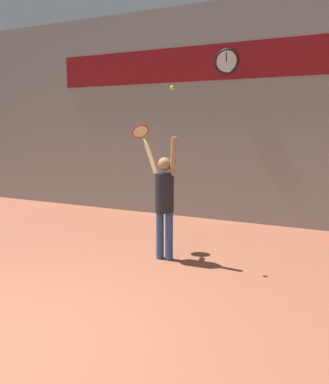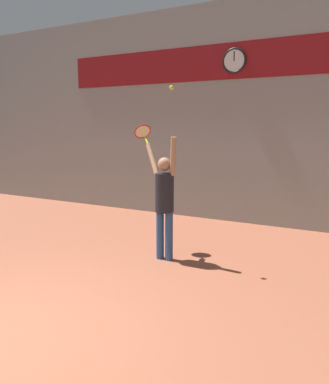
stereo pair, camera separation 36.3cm
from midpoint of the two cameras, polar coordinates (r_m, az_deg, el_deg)
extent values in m
cube|color=gray|center=(9.12, 7.76, 11.52)|extent=(18.00, 0.10, 5.00)
cube|color=maroon|center=(9.17, 7.81, 18.92)|extent=(7.67, 0.02, 0.79)
cylinder|color=white|center=(8.96, 11.78, 19.02)|extent=(0.51, 0.02, 0.51)
torus|color=black|center=(8.96, 11.78, 19.02)|extent=(0.56, 0.05, 0.56)
cube|color=black|center=(8.96, 11.78, 19.60)|extent=(0.02, 0.01, 0.20)
cylinder|color=#2D4C7F|center=(6.40, 0.95, -6.56)|extent=(0.13, 0.13, 0.83)
cylinder|color=#2D4C7F|center=(6.33, 2.34, -6.76)|extent=(0.13, 0.13, 0.83)
cylinder|color=black|center=(6.19, 1.68, -0.09)|extent=(0.31, 0.31, 0.65)
sphere|color=tan|center=(6.13, 1.70, 4.26)|extent=(0.22, 0.22, 0.22)
cylinder|color=tan|center=(6.03, 3.04, 5.43)|extent=(0.18, 0.17, 0.63)
cylinder|color=tan|center=(6.37, -0.20, 5.02)|extent=(0.42, 0.37, 0.53)
cylinder|color=yellow|center=(6.61, -1.17, 7.82)|extent=(0.16, 0.14, 0.15)
torus|color=red|center=(6.79, -1.81, 9.18)|extent=(0.36, 0.38, 0.26)
cylinder|color=beige|center=(6.79, -1.81, 9.18)|extent=(0.30, 0.31, 0.21)
sphere|color=#CCDB2D|center=(5.94, 2.89, 15.60)|extent=(0.07, 0.07, 0.07)
camera|label=1|loc=(0.18, -88.32, 0.29)|focal=35.00mm
camera|label=2|loc=(0.18, 91.68, -0.29)|focal=35.00mm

